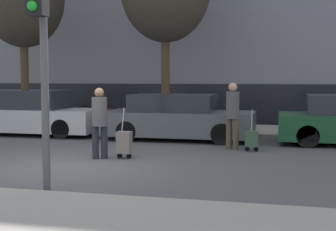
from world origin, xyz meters
name	(u,v)px	position (x,y,z in m)	size (l,w,h in m)	color
ground_plane	(69,166)	(0.00, 0.00, 0.00)	(80.00, 80.00, 0.00)	#4C4C4F
sidewalk_far	(156,128)	(0.00, 7.00, 0.06)	(28.00, 3.00, 0.12)	gray
building_facade	(180,14)	(0.00, 10.93, 4.58)	(28.00, 3.52, 9.18)	slate
parked_car_0	(32,114)	(-3.54, 4.69, 0.67)	(4.37, 1.74, 1.45)	#B7BABF
parked_car_1	(178,118)	(1.30, 4.62, 0.64)	(4.42, 1.81, 1.35)	#4C5156
pedestrian_left	(100,119)	(0.30, 0.96, 0.91)	(0.34, 0.34, 1.61)	#23232D
trolley_left	(124,143)	(0.82, 1.14, 0.37)	(0.34, 0.29, 1.16)	slate
pedestrian_right	(233,112)	(3.08, 3.10, 0.97)	(0.34, 0.34, 1.71)	#4C4233
trolley_right	(252,139)	(3.59, 2.88, 0.31)	(0.34, 0.29, 1.05)	#335138
traffic_light	(40,31)	(0.69, -2.36, 2.55)	(0.28, 0.47, 3.57)	#515154
parked_bicycle	(98,114)	(-2.32, 7.27, 0.49)	(1.77, 0.06, 0.96)	black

